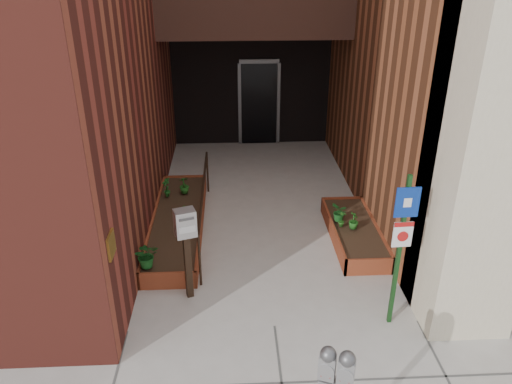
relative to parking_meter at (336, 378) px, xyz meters
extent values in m
plane|color=#9E9991|center=(-0.37, 2.01, -1.13)|extent=(80.00, 80.00, 0.00)
cube|color=beige|center=(2.18, 2.21, 1.07)|extent=(1.10, 1.20, 4.40)
cube|color=black|center=(-0.37, 9.41, 0.37)|extent=(4.00, 0.30, 3.00)
cube|color=black|center=(-0.17, 9.23, -0.08)|extent=(0.90, 0.06, 2.10)
cube|color=#B79338|center=(-2.36, 1.81, 0.37)|extent=(0.04, 0.30, 0.30)
cube|color=maroon|center=(-1.92, 2.93, -0.98)|extent=(0.90, 0.04, 0.30)
cube|color=maroon|center=(-1.92, 6.49, -0.98)|extent=(0.90, 0.04, 0.30)
cube|color=maroon|center=(-2.35, 4.71, -0.98)|extent=(0.04, 3.60, 0.30)
cube|color=maroon|center=(-1.49, 4.71, -0.98)|extent=(0.04, 3.60, 0.30)
cube|color=black|center=(-1.92, 4.71, -1.00)|extent=(0.82, 3.52, 0.26)
cube|color=maroon|center=(1.23, 3.13, -0.98)|extent=(0.80, 0.04, 0.30)
cube|color=maroon|center=(1.23, 5.29, -0.98)|extent=(0.80, 0.04, 0.30)
cube|color=maroon|center=(0.85, 4.21, -0.98)|extent=(0.04, 2.20, 0.30)
cube|color=maroon|center=(1.61, 4.21, -0.98)|extent=(0.04, 2.20, 0.30)
cube|color=black|center=(1.23, 4.21, -1.00)|extent=(0.72, 2.12, 0.26)
cylinder|color=black|center=(-1.42, 3.01, -0.68)|extent=(0.04, 0.04, 0.90)
cylinder|color=black|center=(-1.42, 6.31, -0.68)|extent=(0.04, 0.04, 0.90)
cylinder|color=black|center=(-1.42, 4.66, -0.25)|extent=(0.04, 3.30, 0.04)
cube|color=gray|center=(0.00, 0.00, -0.08)|extent=(0.33, 0.23, 0.08)
cube|color=gray|center=(-0.08, 0.03, 0.10)|extent=(0.18, 0.15, 0.26)
sphere|color=#59595B|center=(-0.08, 0.03, 0.26)|extent=(0.15, 0.15, 0.15)
cube|color=white|center=(-0.10, -0.02, 0.12)|extent=(0.09, 0.04, 0.05)
cube|color=#B21414|center=(-0.10, -0.02, 0.04)|extent=(0.09, 0.04, 0.03)
cube|color=gray|center=(0.08, -0.03, 0.10)|extent=(0.18, 0.15, 0.26)
sphere|color=#59595B|center=(0.08, -0.03, 0.26)|extent=(0.15, 0.15, 0.15)
cube|color=white|center=(0.06, -0.08, 0.12)|extent=(0.09, 0.04, 0.05)
cube|color=#B21414|center=(0.06, -0.08, 0.04)|extent=(0.09, 0.04, 0.03)
cube|color=#163D17|center=(1.22, 2.03, -0.02)|extent=(0.05, 0.05, 2.23)
cube|color=navy|center=(1.23, 2.00, 0.74)|extent=(0.30, 0.03, 0.41)
cube|color=white|center=(1.23, 2.00, 0.74)|extent=(0.10, 0.02, 0.12)
cube|color=white|center=(1.23, 2.00, 0.28)|extent=(0.25, 0.03, 0.35)
cube|color=#B21414|center=(1.23, 2.00, 0.43)|extent=(0.25, 0.02, 0.06)
cylinder|color=#B21414|center=(1.23, 1.99, 0.26)|extent=(0.14, 0.02, 0.14)
cube|color=black|center=(-1.57, 2.75, -0.61)|extent=(0.12, 0.12, 1.05)
cube|color=silver|center=(-1.57, 2.75, 0.11)|extent=(0.34, 0.29, 0.40)
cube|color=#59595B|center=(-1.54, 2.65, 0.22)|extent=(0.20, 0.08, 0.04)
cube|color=white|center=(-1.54, 2.65, 0.06)|extent=(0.22, 0.08, 0.10)
imported|color=#18561D|center=(-2.22, 3.11, -0.63)|extent=(0.44, 0.44, 0.41)
imported|color=#26611B|center=(-1.77, 4.41, -0.67)|extent=(0.23, 0.23, 0.33)
imported|color=#1C5518|center=(-1.86, 5.66, -0.66)|extent=(0.24, 0.24, 0.34)
imported|color=#1A5B1B|center=(-2.19, 5.53, -0.64)|extent=(0.27, 0.27, 0.39)
imported|color=#1F5C1A|center=(1.17, 4.10, -0.68)|extent=(0.18, 0.18, 0.30)
imported|color=#27631C|center=(0.98, 4.17, -0.68)|extent=(0.22, 0.22, 0.31)
imported|color=#18551D|center=(0.98, 4.37, -0.66)|extent=(0.31, 0.31, 0.34)
camera|label=1|loc=(-0.90, -3.30, 3.52)|focal=35.00mm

